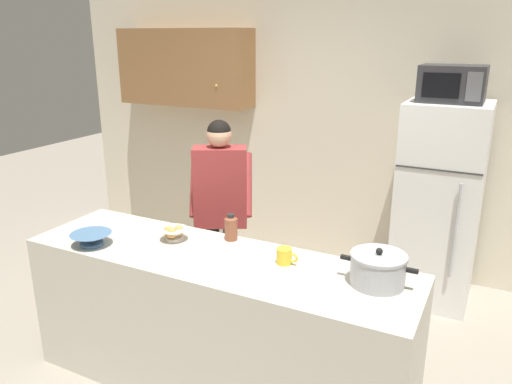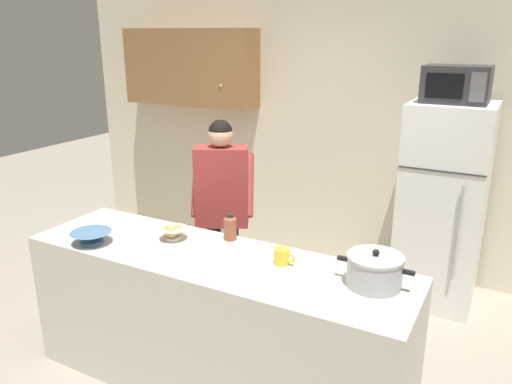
{
  "view_description": "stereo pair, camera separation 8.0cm",
  "coord_description": "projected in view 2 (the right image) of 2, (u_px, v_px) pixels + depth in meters",
  "views": [
    {
      "loc": [
        1.46,
        -2.32,
        2.19
      ],
      "look_at": [
        0.0,
        0.55,
        1.17
      ],
      "focal_mm": 34.94,
      "sensor_mm": 36.0,
      "label": 1
    },
    {
      "loc": [
        1.53,
        -2.28,
        2.19
      ],
      "look_at": [
        0.0,
        0.55,
        1.17
      ],
      "focal_mm": 34.94,
      "sensor_mm": 36.0,
      "label": 2
    }
  ],
  "objects": [
    {
      "name": "back_wall_unit",
      "position": [
        315.0,
        120.0,
        4.87
      ],
      "size": [
        6.0,
        0.48,
        2.6
      ],
      "color": "beige",
      "rests_on": "ground"
    },
    {
      "name": "refrigerator",
      "position": [
        442.0,
        206.0,
        4.09
      ],
      "size": [
        0.64,
        0.68,
        1.69
      ],
      "color": "white",
      "rests_on": "ground"
    },
    {
      "name": "empty_bowl",
      "position": [
        91.0,
        237.0,
        3.15
      ],
      "size": [
        0.26,
        0.26,
        0.08
      ],
      "color": "#4C7299",
      "rests_on": "kitchen_island"
    },
    {
      "name": "coffee_mug",
      "position": [
        282.0,
        256.0,
        2.87
      ],
      "size": [
        0.13,
        0.09,
        0.1
      ],
      "color": "yellow",
      "rests_on": "kitchen_island"
    },
    {
      "name": "microwave",
      "position": [
        456.0,
        84.0,
        3.78
      ],
      "size": [
        0.48,
        0.37,
        0.28
      ],
      "color": "#2D2D30",
      "rests_on": "refrigerator"
    },
    {
      "name": "bottle_near_edge",
      "position": [
        230.0,
        227.0,
        3.21
      ],
      "size": [
        0.08,
        0.08,
        0.18
      ],
      "color": "brown",
      "rests_on": "kitchen_island"
    },
    {
      "name": "cooking_pot",
      "position": [
        375.0,
        270.0,
        2.61
      ],
      "size": [
        0.41,
        0.3,
        0.21
      ],
      "color": "#ADAFB5",
      "rests_on": "kitchen_island"
    },
    {
      "name": "bread_bowl",
      "position": [
        173.0,
        232.0,
        3.21
      ],
      "size": [
        0.19,
        0.19,
        0.1
      ],
      "color": "white",
      "rests_on": "kitchen_island"
    },
    {
      "name": "ground_plane",
      "position": [
        216.0,
        384.0,
        3.27
      ],
      "size": [
        14.0,
        14.0,
        0.0
      ],
      "primitive_type": "plane",
      "color": "#9E9384"
    },
    {
      "name": "kitchen_island",
      "position": [
        214.0,
        323.0,
        3.13
      ],
      "size": [
        2.44,
        0.68,
        0.92
      ],
      "primitive_type": "cube",
      "color": "beige",
      "rests_on": "ground"
    },
    {
      "name": "person_near_pot",
      "position": [
        222.0,
        198.0,
        3.84
      ],
      "size": [
        0.6,
        0.56,
        1.6
      ],
      "color": "black",
      "rests_on": "ground"
    }
  ]
}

